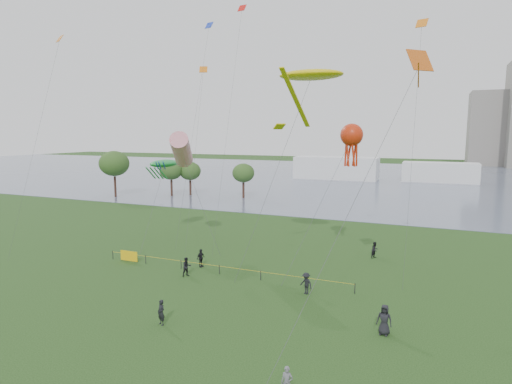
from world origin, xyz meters
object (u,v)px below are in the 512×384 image
at_px(fence, 162,260).
at_px(kite_flyer, 287,382).
at_px(kite_stingray, 311,75).
at_px(kite_octopus, 352,136).

relative_size(fence, kite_flyer, 15.27).
distance_m(kite_flyer, kite_stingray, 25.48).
height_order(kite_flyer, kite_stingray, kite_stingray).
height_order(kite_stingray, kite_octopus, kite_stingray).
distance_m(fence, kite_stingray, 21.76).
distance_m(kite_flyer, kite_octopus, 24.88).
height_order(fence, kite_octopus, kite_octopus).
xyz_separation_m(kite_flyer, kite_octopus, (-1.28, 22.04, 11.48)).
height_order(fence, kite_stingray, kite_stingray).
distance_m(kite_stingray, kite_octopus, 6.86).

